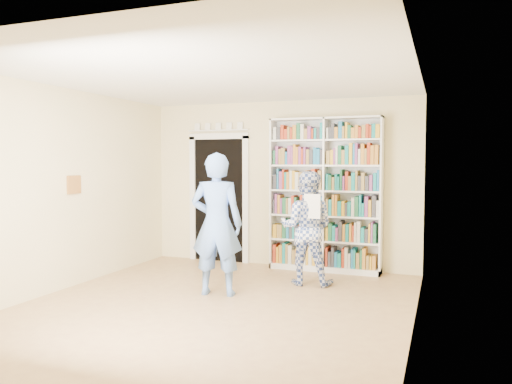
# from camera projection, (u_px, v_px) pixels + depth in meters

# --- Properties ---
(floor) EXTENTS (5.00, 5.00, 0.00)m
(floor) POSITION_uv_depth(u_px,v_px,m) (216.00, 305.00, 5.94)
(floor) COLOR #9E724C
(floor) RESTS_ON ground
(ceiling) EXTENTS (5.00, 5.00, 0.00)m
(ceiling) POSITION_uv_depth(u_px,v_px,m) (215.00, 77.00, 5.78)
(ceiling) COLOR white
(ceiling) RESTS_ON wall_back
(wall_back) EXTENTS (4.50, 0.00, 4.50)m
(wall_back) POSITION_uv_depth(u_px,v_px,m) (280.00, 184.00, 8.20)
(wall_back) COLOR beige
(wall_back) RESTS_ON floor
(wall_left) EXTENTS (0.00, 5.00, 5.00)m
(wall_left) POSITION_uv_depth(u_px,v_px,m) (63.00, 189.00, 6.65)
(wall_left) COLOR beige
(wall_left) RESTS_ON floor
(wall_right) EXTENTS (0.00, 5.00, 5.00)m
(wall_right) POSITION_uv_depth(u_px,v_px,m) (416.00, 197.00, 5.07)
(wall_right) COLOR beige
(wall_right) RESTS_ON floor
(bookshelf) EXTENTS (1.74, 0.33, 2.40)m
(bookshelf) POSITION_uv_depth(u_px,v_px,m) (325.00, 194.00, 7.78)
(bookshelf) COLOR white
(bookshelf) RESTS_ON floor
(doorway) EXTENTS (1.10, 0.08, 2.43)m
(doorway) POSITION_uv_depth(u_px,v_px,m) (219.00, 193.00, 8.57)
(doorway) COLOR black
(doorway) RESTS_ON floor
(wall_art) EXTENTS (0.03, 0.25, 0.25)m
(wall_art) POSITION_uv_depth(u_px,v_px,m) (74.00, 185.00, 6.83)
(wall_art) COLOR brown
(wall_art) RESTS_ON wall_left
(man_blue) EXTENTS (0.74, 0.56, 1.83)m
(man_blue) POSITION_uv_depth(u_px,v_px,m) (217.00, 224.00, 6.38)
(man_blue) COLOR #618AD8
(man_blue) RESTS_ON floor
(man_plaid) EXTENTS (0.81, 0.65, 1.58)m
(man_plaid) POSITION_uv_depth(u_px,v_px,m) (307.00, 228.00, 6.95)
(man_plaid) COLOR navy
(man_plaid) RESTS_ON floor
(paper_sheet) EXTENTS (0.23, 0.05, 0.33)m
(paper_sheet) POSITION_uv_depth(u_px,v_px,m) (312.00, 206.00, 6.67)
(paper_sheet) COLOR white
(paper_sheet) RESTS_ON man_plaid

